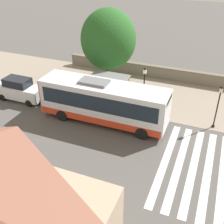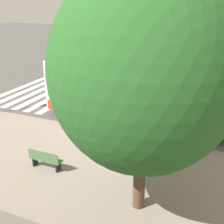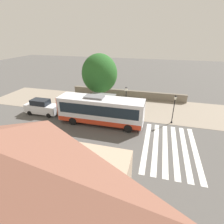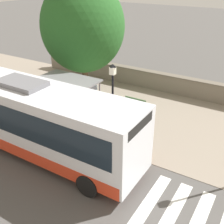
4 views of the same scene
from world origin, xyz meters
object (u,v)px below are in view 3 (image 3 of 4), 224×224
pedestrian (133,114)px  street_lamp_near (174,107)px  bench (125,104)px  shade_tree (100,74)px  street_lamp_far (126,100)px  bus_shelter (103,98)px  bus (101,110)px  parked_car_behind_bus (42,107)px

pedestrian → street_lamp_near: 5.13m
bench → shade_tree: (-0.69, -4.33, 4.30)m
bench → street_lamp_far: size_ratio=0.33×
pedestrian → street_lamp_near: street_lamp_near is taller
shade_tree → street_lamp_near: bearing=67.9°
bus_shelter → street_lamp_far: size_ratio=0.79×
bus_shelter → pedestrian: (1.87, 4.56, -1.15)m
bus → bus_shelter: 3.60m
street_lamp_far → shade_tree: bearing=-132.4°
street_lamp_near → street_lamp_far: size_ratio=0.85×
bus → bus_shelter: size_ratio=3.06×
bus → parked_car_behind_bus: size_ratio=2.27×
shade_tree → parked_car_behind_bus: (6.49, -6.48, -3.73)m
pedestrian → shade_tree: (-5.38, -6.24, 3.71)m
pedestrian → street_lamp_near: (-0.83, 4.92, 1.17)m
bench → street_lamp_far: 4.61m
pedestrian → bench: bearing=-157.8°
street_lamp_far → pedestrian: bearing=58.1°
bus_shelter → bench: 4.24m
bus_shelter → street_lamp_far: street_lamp_far is taller
pedestrian → parked_car_behind_bus: parked_car_behind_bus is taller
bus → parked_car_behind_bus: (-0.52, -8.93, -0.83)m
street_lamp_far → parked_car_behind_bus: size_ratio=0.93×
street_lamp_near → parked_car_behind_bus: 17.79m
bus → bench: (-6.32, 1.88, -1.40)m
pedestrian → parked_car_behind_bus: size_ratio=0.38×
bus → street_lamp_far: 3.63m
bus → pedestrian: (-1.63, 3.79, -0.81)m
bench → bus_shelter: bearing=-43.2°
bench → parked_car_behind_bus: (5.80, -10.81, 0.57)m
shade_tree → pedestrian: bearing=49.2°
bus → bus_shelter: bus is taller
bus_shelter → street_lamp_far: bearing=71.0°
street_lamp_far → parked_car_behind_bus: street_lamp_far is taller
parked_car_behind_bus → bus: bearing=86.6°
bus_shelter → pedestrian: bearing=67.7°
pedestrian → street_lamp_far: street_lamp_far is taller
bus → parked_car_behind_bus: bus is taller
bus → bench: bearing=163.5°
street_lamp_near → parked_car_behind_bus: street_lamp_near is taller
pedestrian → parked_car_behind_bus: (1.11, -12.72, -0.02)m
bus → street_lamp_near: street_lamp_near is taller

